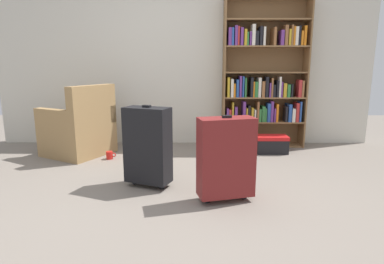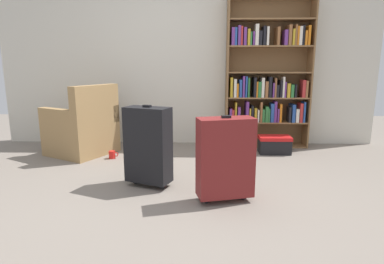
{
  "view_description": "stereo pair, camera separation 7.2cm",
  "coord_description": "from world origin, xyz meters",
  "views": [
    {
      "loc": [
        0.13,
        -2.63,
        1.15
      ],
      "look_at": [
        0.12,
        0.21,
        0.55
      ],
      "focal_mm": 30.14,
      "sensor_mm": 36.0,
      "label": 1
    },
    {
      "loc": [
        0.2,
        -2.63,
        1.15
      ],
      "look_at": [
        0.12,
        0.21,
        0.55
      ],
      "focal_mm": 30.14,
      "sensor_mm": 36.0,
      "label": 2
    }
  ],
  "objects": [
    {
      "name": "bookshelf",
      "position": [
        1.1,
        1.9,
        0.99
      ],
      "size": [
        1.14,
        0.28,
        2.06
      ],
      "color": "brown",
      "rests_on": "ground"
    },
    {
      "name": "back_wall",
      "position": [
        0.0,
        2.09,
        1.3
      ],
      "size": [
        5.37,
        0.1,
        2.6
      ],
      "primitive_type": "cube",
      "color": "beige",
      "rests_on": "ground"
    },
    {
      "name": "mug",
      "position": [
        -0.91,
        1.19,
        0.05
      ],
      "size": [
        0.12,
        0.08,
        0.1
      ],
      "color": "red",
      "rests_on": "ground"
    },
    {
      "name": "suitcase_dark_red",
      "position": [
        0.4,
        -0.04,
        0.38
      ],
      "size": [
        0.5,
        0.31,
        0.74
      ],
      "color": "maroon",
      "rests_on": "ground"
    },
    {
      "name": "armchair",
      "position": [
        -1.33,
        1.41,
        0.32
      ],
      "size": [
        0.95,
        0.95,
        0.9
      ],
      "color": "#9E7A4C",
      "rests_on": "ground"
    },
    {
      "name": "storage_box",
      "position": [
        1.16,
        1.5,
        0.12
      ],
      "size": [
        0.41,
        0.25,
        0.23
      ],
      "color": "black",
      "rests_on": "ground"
    },
    {
      "name": "suitcase_black",
      "position": [
        -0.3,
        0.29,
        0.4
      ],
      "size": [
        0.47,
        0.35,
        0.78
      ],
      "color": "black",
      "rests_on": "ground"
    },
    {
      "name": "ground_plane",
      "position": [
        0.0,
        0.0,
        0.0
      ],
      "size": [
        9.41,
        9.41,
        0.0
      ],
      "primitive_type": "plane",
      "color": "slate"
    }
  ]
}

